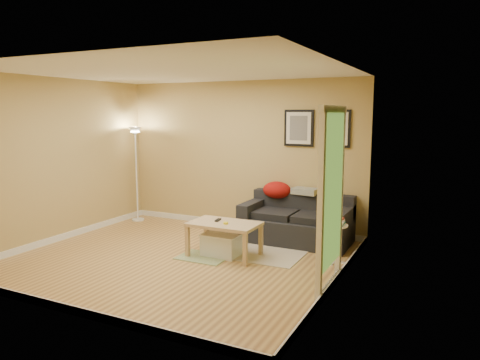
{
  "coord_description": "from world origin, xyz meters",
  "views": [
    {
      "loc": [
        3.49,
        -5.16,
        2.04
      ],
      "look_at": [
        0.55,
        0.85,
        1.05
      ],
      "focal_mm": 33.77,
      "sensor_mm": 36.0,
      "label": 1
    }
  ],
  "objects_px": {
    "sofa": "(296,219)",
    "side_table": "(334,244)",
    "floor_lamp": "(137,177)",
    "storage_bin": "(222,245)",
    "book_stack": "(336,221)",
    "coffee_table": "(224,239)"
  },
  "relations": [
    {
      "from": "sofa",
      "to": "side_table",
      "type": "height_order",
      "value": "sofa"
    },
    {
      "from": "floor_lamp",
      "to": "storage_bin",
      "type": "bearing_deg",
      "value": -25.85
    },
    {
      "from": "storage_bin",
      "to": "side_table",
      "type": "distance_m",
      "value": 1.6
    },
    {
      "from": "sofa",
      "to": "side_table",
      "type": "distance_m",
      "value": 1.09
    },
    {
      "from": "storage_bin",
      "to": "book_stack",
      "type": "xyz_separation_m",
      "value": [
        1.55,
        0.44,
        0.41
      ]
    },
    {
      "from": "floor_lamp",
      "to": "side_table",
      "type": "bearing_deg",
      "value": -11.05
    },
    {
      "from": "side_table",
      "to": "floor_lamp",
      "type": "bearing_deg",
      "value": 168.95
    },
    {
      "from": "floor_lamp",
      "to": "book_stack",
      "type": "bearing_deg",
      "value": -10.76
    },
    {
      "from": "coffee_table",
      "to": "floor_lamp",
      "type": "xyz_separation_m",
      "value": [
        -2.53,
        1.2,
        0.6
      ]
    },
    {
      "from": "side_table",
      "to": "storage_bin",
      "type": "bearing_deg",
      "value": -164.85
    },
    {
      "from": "sofa",
      "to": "coffee_table",
      "type": "relative_size",
      "value": 1.72
    },
    {
      "from": "storage_bin",
      "to": "floor_lamp",
      "type": "height_order",
      "value": "floor_lamp"
    },
    {
      "from": "coffee_table",
      "to": "sofa",
      "type": "bearing_deg",
      "value": 60.74
    },
    {
      "from": "book_stack",
      "to": "side_table",
      "type": "bearing_deg",
      "value": -132.58
    },
    {
      "from": "sofa",
      "to": "book_stack",
      "type": "distance_m",
      "value": 1.1
    },
    {
      "from": "coffee_table",
      "to": "book_stack",
      "type": "xyz_separation_m",
      "value": [
        1.5,
        0.44,
        0.33
      ]
    },
    {
      "from": "book_stack",
      "to": "sofa",
      "type": "bearing_deg",
      "value": 123.7
    },
    {
      "from": "coffee_table",
      "to": "book_stack",
      "type": "distance_m",
      "value": 1.6
    },
    {
      "from": "sofa",
      "to": "book_stack",
      "type": "height_order",
      "value": "sofa"
    },
    {
      "from": "side_table",
      "to": "floor_lamp",
      "type": "xyz_separation_m",
      "value": [
        -4.02,
        0.78,
        0.58
      ]
    },
    {
      "from": "sofa",
      "to": "side_table",
      "type": "xyz_separation_m",
      "value": [
        0.81,
        -0.73,
        -0.11
      ]
    },
    {
      "from": "sofa",
      "to": "coffee_table",
      "type": "bearing_deg",
      "value": -120.99
    }
  ]
}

